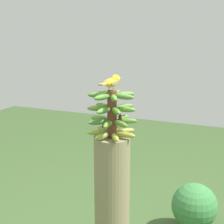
{
  "coord_description": "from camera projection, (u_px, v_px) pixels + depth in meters",
  "views": [
    {
      "loc": [
        -1.66,
        -0.7,
        1.56
      ],
      "look_at": [
        0.0,
        0.0,
        1.12
      ],
      "focal_mm": 53.33,
      "sensor_mm": 36.0,
      "label": 1
    }
  ],
  "objects": [
    {
      "name": "perched_bird",
      "position": [
        112.0,
        82.0,
        1.83
      ],
      "size": [
        0.21,
        0.07,
        0.08
      ],
      "color": "#C68933",
      "rests_on": "banana_bunch"
    },
    {
      "name": "banana_bunch",
      "position": [
        112.0,
        115.0,
        1.86
      ],
      "size": [
        0.29,
        0.28,
        0.27
      ],
      "color": "brown",
      "rests_on": "banana_tree"
    },
    {
      "name": "tropical_shrub",
      "position": [
        194.0,
        206.0,
        2.6
      ],
      "size": [
        0.36,
        0.36,
        0.41
      ],
      "color": "brown",
      "rests_on": "ground"
    },
    {
      "name": "banana_tree",
      "position": [
        112.0,
        214.0,
        2.0
      ],
      "size": [
        0.21,
        0.21,
        0.98
      ],
      "primitive_type": "cylinder",
      "color": "#847A56",
      "rests_on": "ground"
    }
  ]
}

